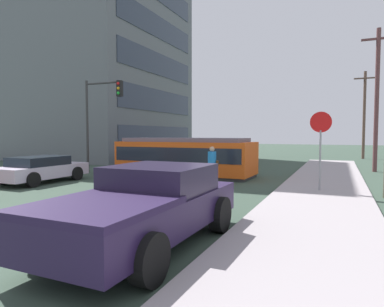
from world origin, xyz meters
The scene contains 17 objects.
ground_plane centered at (0.00, 10.00, 0.00)m, with size 120.00×120.00×0.00m, color #334639.
sidewalk_curb_right centered at (6.80, 6.00, 0.07)m, with size 3.20×36.00×0.14m, color #9D9497.
lane_stripe_1 centered at (0.00, 2.00, 0.01)m, with size 0.16×2.40×0.01m, color silver.
lane_stripe_2 centered at (0.00, 6.00, 0.01)m, with size 0.16×2.40×0.01m, color silver.
lane_stripe_3 centered at (0.00, 17.51, 0.01)m, with size 0.16×2.40×0.01m, color silver.
lane_stripe_4 centered at (0.00, 23.51, 0.01)m, with size 0.16×2.40×0.01m, color silver.
corner_building centered at (-14.68, 21.85, 11.20)m, with size 14.65×14.56×22.40m.
streetcar_tram centered at (-0.14, 11.51, 1.03)m, with size 7.33×2.75×2.00m.
city_bus centered at (-0.77, 19.57, 1.04)m, with size 2.62×5.30×1.82m.
pedestrian_crossing centered at (2.35, 8.92, 0.94)m, with size 0.49×0.36×1.67m.
pickup_truck_parked centered at (3.89, 0.95, 0.80)m, with size 2.35×5.04×1.55m.
parked_sedan_mid centered at (-5.07, 6.58, 0.62)m, with size 2.08×4.19×1.19m.
parked_sedan_far centered at (-4.80, 15.47, 0.63)m, with size 2.08×4.55×1.19m.
stop_sign centered at (6.71, 8.52, 2.19)m, with size 0.76×0.07×2.88m.
traffic_light_mast centered at (-4.68, 10.33, 3.58)m, with size 2.42×0.33×5.16m.
utility_pole_mid centered at (9.27, 17.60, 4.31)m, with size 1.80×0.24×8.25m.
utility_pole_far centered at (9.30, 28.88, 4.02)m, with size 1.80×0.24×7.69m.
Camera 1 is at (7.34, -4.76, 2.21)m, focal length 31.79 mm.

